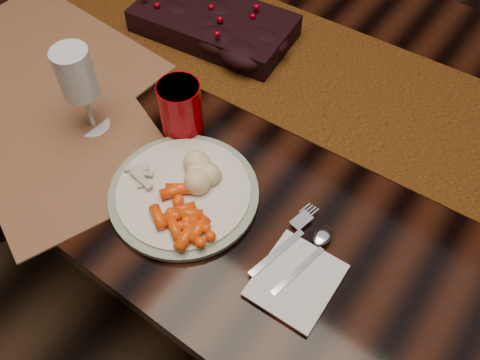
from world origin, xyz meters
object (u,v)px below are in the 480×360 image
Objects in this scene: placemat_main at (63,136)px; mashed_potatoes at (202,170)px; red_cup at (181,108)px; turkey_shreds at (139,174)px; dinner_plate at (184,193)px; dining_table at (285,206)px; baby_carrots at (180,208)px; napkin at (296,280)px; wine_glass at (82,92)px; centerpiece at (213,20)px.

placemat_main is 5.60× the size of mashed_potatoes.
placemat_main is 0.23m from red_cup.
dinner_plate is at bearing 15.40° from turkey_shreds.
dinner_plate is at bearing -97.24° from dining_table.
turkey_shreds is (-0.10, 0.01, -0.00)m from baby_carrots.
dining_table is 7.02× the size of dinner_plate.
dining_table is 0.49m from mashed_potatoes.
baby_carrots is (-0.01, -0.34, 0.40)m from dining_table.
placemat_main is 3.61× the size of baby_carrots.
napkin is (0.23, -0.06, -0.03)m from mashed_potatoes.
wine_glass reaches higher than baby_carrots.
baby_carrots is (0.29, -0.01, 0.03)m from placemat_main.
placemat_main is 0.19m from turkey_shreds.
napkin is (0.20, -0.33, 0.38)m from dining_table.
centerpiece is 0.29m from red_cup.
centerpiece is 0.41m from mashed_potatoes.
placemat_main is at bearing -132.62° from dining_table.
mashed_potatoes reaches higher than dining_table.
mashed_potatoes is 0.11m from turkey_shreds.
dinner_plate is at bearing 125.03° from baby_carrots.
red_cup is (-0.34, 0.14, 0.05)m from napkin.
dinner_plate is (0.27, 0.03, 0.01)m from placemat_main.
napkin is at bearing -58.30° from dining_table.
dining_table is 0.54m from napkin.
red_cup reaches higher than baby_carrots.
mashed_potatoes reaches higher than placemat_main.
turkey_shreds is at bearing 178.22° from napkin.
dinner_plate reaches higher than dining_table.
placemat_main is at bearing -139.38° from red_cup.
wine_glass is at bearing 164.80° from turkey_shreds.
napkin is at bearing -4.90° from dinner_plate.
turkey_shreds is (0.15, -0.40, -0.01)m from centerpiece.
dinner_plate is 1.92× the size of napkin.
placemat_main is 0.30m from baby_carrots.
baby_carrots is 0.28m from wine_glass.
napkin is (0.47, -0.39, -0.03)m from centerpiece.
dinner_plate is at bearing 27.82° from placemat_main.
dining_table is at bearing 83.69° from mashed_potatoes.
centerpiece is 0.41m from placemat_main.
mashed_potatoes is at bearing -96.31° from dining_table.
wine_glass reaches higher than red_cup.
centerpiece is 0.36m from wine_glass.
napkin is 0.37m from red_cup.
placemat_main is 0.11m from wine_glass.
napkin reaches higher than placemat_main.
napkin is 1.25× the size of red_cup.
wine_glass is (-0.02, -0.35, 0.05)m from centerpiece.
mashed_potatoes is 1.15× the size of turkey_shreds.
mashed_potatoes is 0.43× the size of wine_glass.
red_cup is (-0.02, 0.14, 0.03)m from turkey_shreds.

